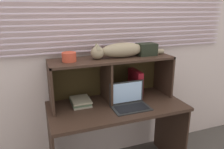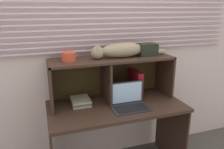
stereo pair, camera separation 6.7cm
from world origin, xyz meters
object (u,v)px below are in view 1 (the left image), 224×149
object	(u,v)px
binder_upright	(135,83)
book_stack	(80,102)
small_basket	(69,57)
laptop	(129,102)
cat	(120,50)
storage_box	(146,49)

from	to	relation	value
binder_upright	book_stack	size ratio (longest dim) A/B	1.21
small_basket	laptop	bearing A→B (deg)	-23.13
cat	book_stack	xyz separation A→B (m)	(-0.41, -0.00, -0.47)
book_stack	small_basket	bearing A→B (deg)	179.87
laptop	storage_box	world-z (taller)	storage_box
book_stack	small_basket	xyz separation A→B (m)	(-0.08, 0.00, 0.44)
laptop	small_basket	xyz separation A→B (m)	(-0.50, 0.21, 0.42)
binder_upright	laptop	bearing A→B (deg)	-127.31
cat	book_stack	bearing A→B (deg)	-179.97
laptop	binder_upright	xyz separation A→B (m)	(0.16, 0.21, 0.09)
binder_upright	storage_box	xyz separation A→B (m)	(0.11, 0.00, 0.35)
binder_upright	small_basket	distance (m)	0.74
cat	storage_box	size ratio (longest dim) A/B	4.20
cat	storage_box	bearing A→B (deg)	0.00
cat	laptop	distance (m)	0.50
laptop	book_stack	size ratio (longest dim) A/B	1.48
laptop	cat	bearing A→B (deg)	92.54
binder_upright	book_stack	world-z (taller)	binder_upright
cat	laptop	bearing A→B (deg)	-87.46
binder_upright	storage_box	bearing A→B (deg)	0.00
laptop	storage_box	bearing A→B (deg)	37.87
binder_upright	storage_box	size ratio (longest dim) A/B	1.54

